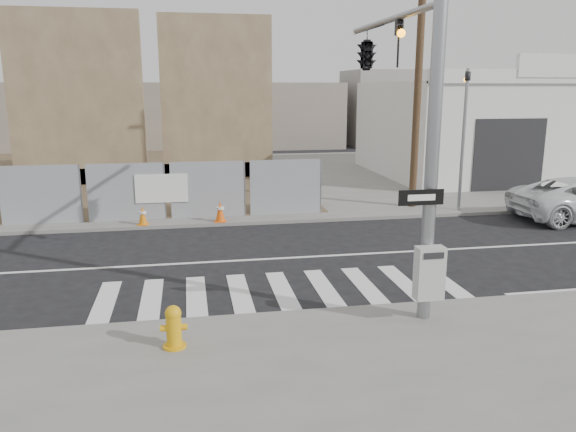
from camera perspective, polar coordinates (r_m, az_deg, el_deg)
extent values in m
plane|color=black|center=(15.61, -2.11, -4.40)|extent=(100.00, 100.00, 0.00)
cube|color=slate|center=(29.19, -6.02, 3.82)|extent=(50.00, 20.00, 0.12)
cylinder|color=gray|center=(11.00, 14.52, 7.16)|extent=(0.26, 0.26, 7.00)
cylinder|color=gray|center=(13.44, 10.32, 19.02)|extent=(0.14, 5.20, 0.14)
cube|color=#B2B2AF|center=(11.24, 14.17, -5.64)|extent=(0.55, 0.30, 1.05)
cube|color=black|center=(10.90, 13.38, 1.85)|extent=(0.90, 0.03, 0.30)
cube|color=silver|center=(10.88, 13.42, 1.83)|extent=(0.55, 0.01, 0.12)
imported|color=black|center=(12.83, 11.19, 16.81)|extent=(0.16, 0.20, 1.00)
imported|color=black|center=(14.90, 8.01, 16.36)|extent=(0.53, 2.48, 1.00)
cylinder|color=gray|center=(21.91, 17.36, 7.30)|extent=(0.12, 0.12, 5.20)
imported|color=black|center=(21.83, 17.82, 13.83)|extent=(0.16, 0.20, 1.00)
cube|color=brown|center=(28.19, -20.67, 11.05)|extent=(6.00, 0.50, 8.00)
cube|color=brown|center=(28.88, -19.96, 3.93)|extent=(6.00, 1.30, 0.80)
cube|color=brown|center=(28.80, -7.23, 11.78)|extent=(5.50, 0.50, 8.00)
cube|color=brown|center=(29.49, -7.07, 4.78)|extent=(5.50, 1.30, 0.80)
cube|color=silver|center=(32.14, 20.05, 8.36)|extent=(12.00, 10.00, 4.80)
cube|color=silver|center=(27.86, 25.69, 12.66)|extent=(12.00, 0.30, 0.60)
cube|color=silver|center=(27.83, 25.85, 13.58)|extent=(4.00, 0.30, 1.00)
cube|color=black|center=(26.90, 21.53, 5.78)|extent=(3.40, 0.06, 3.20)
cylinder|color=#4E3824|center=(22.00, 13.12, 13.83)|extent=(0.28, 0.28, 10.00)
cylinder|color=#DA9B0C|center=(10.49, -11.44, -12.80)|extent=(0.44, 0.44, 0.04)
cylinder|color=#DA9B0C|center=(10.37, -11.51, -11.36)|extent=(0.29, 0.29, 0.62)
sphere|color=#DA9B0C|center=(10.24, -11.60, -9.67)|extent=(0.29, 0.29, 0.29)
cylinder|color=#DA9B0C|center=(10.35, -12.46, -11.07)|extent=(0.15, 0.12, 0.11)
cylinder|color=#DA9B0C|center=(10.34, -10.59, -11.01)|extent=(0.15, 0.12, 0.11)
cube|color=orange|center=(19.57, -14.50, -0.83)|extent=(0.42, 0.42, 0.03)
cone|color=orange|center=(19.50, -14.55, 0.07)|extent=(0.37, 0.37, 0.66)
cylinder|color=silver|center=(19.48, -14.57, 0.34)|extent=(0.25, 0.25, 0.08)
cube|color=#EC570C|center=(19.53, -6.88, -0.52)|extent=(0.45, 0.45, 0.03)
cone|color=#EC570C|center=(19.45, -6.91, 0.49)|extent=(0.40, 0.40, 0.74)
cylinder|color=silver|center=(19.43, -6.92, 0.80)|extent=(0.29, 0.29, 0.08)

